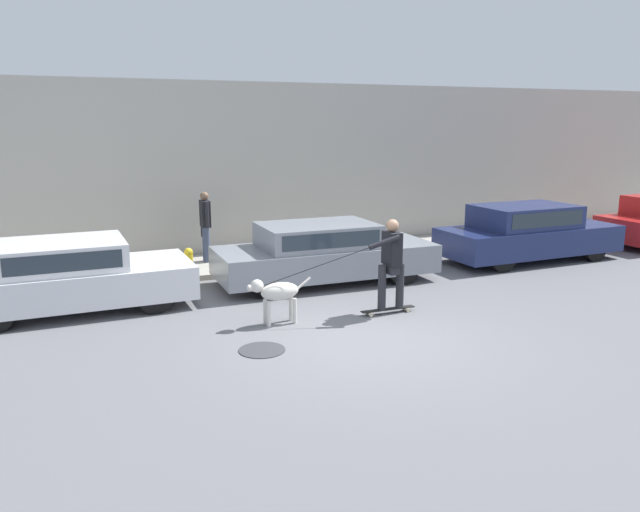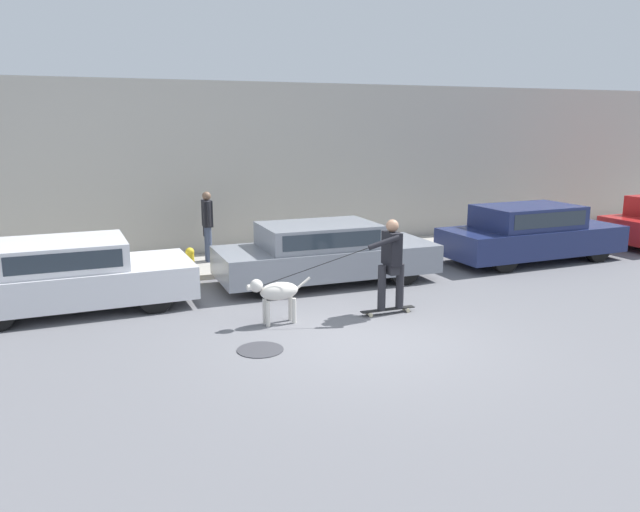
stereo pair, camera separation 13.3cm
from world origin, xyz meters
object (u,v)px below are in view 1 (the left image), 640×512
dog (277,293)px  parked_car_0 (72,276)px  skateboarder (391,260)px  fire_hydrant (189,266)px  pedestrian_with_bag (205,223)px  parked_car_1 (324,253)px  parked_car_2 (528,233)px

dog → parked_car_0: bearing=-37.0°
skateboarder → fire_hydrant: skateboarder is taller
dog → fire_hydrant: 3.17m
parked_car_0 → skateboarder: bearing=-26.0°
pedestrian_with_bag → fire_hydrant: pedestrian_with_bag is taller
pedestrian_with_bag → parked_car_0: bearing=-137.8°
parked_car_1 → fire_hydrant: 2.74m
fire_hydrant → parked_car_0: bearing=-158.4°
skateboarder → pedestrian_with_bag: size_ratio=1.74×
parked_car_1 → dog: (-1.79, -2.18, -0.08)m
parked_car_1 → dog: size_ratio=4.12×
parked_car_2 → pedestrian_with_bag: 7.60m
parked_car_0 → parked_car_1: 4.83m
parked_car_0 → parked_car_1: parked_car_0 is taller
parked_car_2 → skateboarder: 5.66m
skateboarder → pedestrian_with_bag: 5.26m
parked_car_2 → skateboarder: (-5.11, -2.40, 0.29)m
fire_hydrant → parked_car_2: bearing=-6.4°
parked_car_0 → pedestrian_with_bag: 3.85m
parked_car_1 → dog: bearing=-127.7°
parked_car_2 → dog: bearing=-163.4°
parked_car_2 → parked_car_1: bearing=179.5°
parked_car_1 → skateboarder: bearing=-83.6°
parked_car_0 → skateboarder: size_ratio=1.44×
parked_car_0 → dog: 3.74m
skateboarder → fire_hydrant: (-2.79, 3.28, -0.54)m
parked_car_1 → pedestrian_with_bag: bearing=129.2°
parked_car_1 → parked_car_2: bearing=1.6°
parked_car_2 → dog: (-7.11, -2.18, -0.12)m
dog → skateboarder: skateboarder is taller
parked_car_2 → fire_hydrant: (-7.91, 0.89, -0.25)m
parked_car_1 → parked_car_2: size_ratio=1.02×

